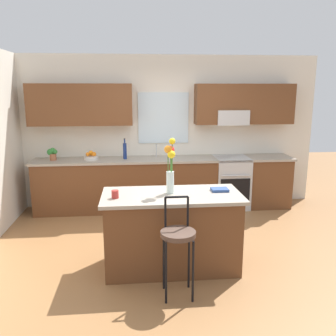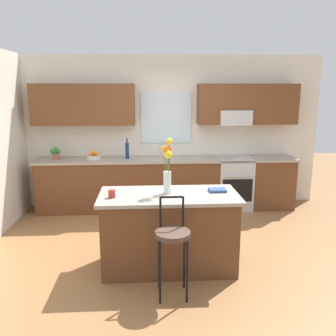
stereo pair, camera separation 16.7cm
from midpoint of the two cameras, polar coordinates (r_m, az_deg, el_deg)
The scene contains 13 objects.
ground_plane at distance 4.90m, azimuth 2.03°, elevation -12.91°, with size 14.00×14.00×0.00m, color olive.
back_wall_assembly at distance 6.43m, azimuth 0.64°, elevation 7.24°, with size 5.60×0.50×2.70m.
counter_run at distance 6.34m, azimuth 0.58°, elevation -2.46°, with size 4.56×0.64×0.92m.
sink_faucet at distance 6.34m, azimuth -0.75°, elevation 3.06°, with size 0.02×0.13×0.23m.
oven_range at distance 6.51m, azimuth 11.19°, elevation -2.35°, with size 0.60×0.64×0.92m.
kitchen_island at distance 4.27m, azimuth 1.28°, elevation -10.10°, with size 1.62×0.77×0.92m.
bar_stool_near at distance 3.66m, azimuth 2.08°, elevation -11.21°, with size 0.36×0.36×1.04m.
flower_vase at distance 4.06m, azimuth 1.07°, elevation 0.51°, with size 0.13×0.15×0.65m.
mug_ceramic at distance 4.01m, azimuth -7.84°, elevation -4.12°, with size 0.08×0.08×0.09m, color #A52D28.
cookbook at distance 4.27m, azimuth 9.05°, elevation -3.54°, with size 0.20×0.15×0.03m, color navy.
fruit_bowl_oranges at distance 6.27m, azimuth -11.11°, elevation 1.89°, with size 0.24×0.24×0.16m.
bottle_olive_oil at distance 6.20m, azimuth -5.82°, elevation 2.84°, with size 0.06×0.06×0.36m.
potted_plant_small at distance 6.38m, azimuth -16.93°, elevation 2.38°, with size 0.18×0.12×0.22m.
Camera 2 is at (-0.36, -4.41, 2.11)m, focal length 37.91 mm.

